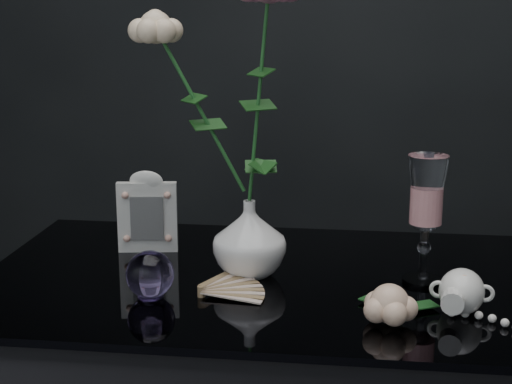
% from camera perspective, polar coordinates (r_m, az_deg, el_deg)
% --- Properties ---
extents(vase, '(0.15, 0.15, 0.13)m').
position_cam_1_polar(vase, '(1.30, -0.48, -3.38)').
color(vase, white).
rests_on(vase, table).
extents(wine_glass, '(0.07, 0.07, 0.21)m').
position_cam_1_polar(wine_glass, '(1.28, 12.22, -2.01)').
color(wine_glass, white).
rests_on(wine_glass, table).
extents(picture_frame, '(0.12, 0.10, 0.15)m').
position_cam_1_polar(picture_frame, '(1.43, -7.91, -1.40)').
color(picture_frame, silver).
rests_on(picture_frame, table).
extents(paperweight, '(0.08, 0.08, 0.07)m').
position_cam_1_polar(paperweight, '(1.22, -7.73, -5.97)').
color(paperweight, '#9D81D1').
rests_on(paperweight, table).
extents(paper_fan, '(0.23, 0.20, 0.02)m').
position_cam_1_polar(paper_fan, '(1.22, -4.01, -7.15)').
color(paper_fan, beige).
rests_on(paper_fan, table).
extents(loose_rose, '(0.14, 0.18, 0.06)m').
position_cam_1_polar(loose_rose, '(1.13, 9.68, -8.04)').
color(loose_rose, beige).
rests_on(loose_rose, table).
extents(pearl_jar, '(0.26, 0.27, 0.07)m').
position_cam_1_polar(pearl_jar, '(1.19, 14.74, -6.86)').
color(pearl_jar, white).
rests_on(pearl_jar, table).
extents(roses, '(0.26, 0.12, 0.44)m').
position_cam_1_polar(roses, '(1.25, -1.85, 8.17)').
color(roses, beige).
rests_on(roses, vase).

